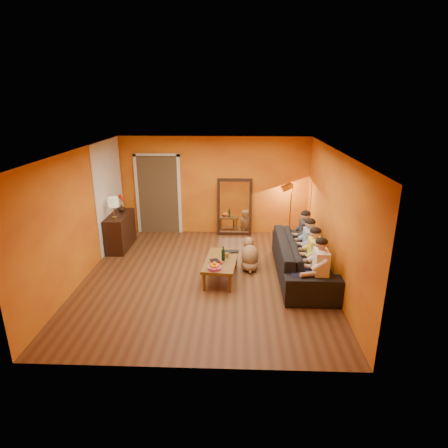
{
  "coord_description": "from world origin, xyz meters",
  "views": [
    {
      "loc": [
        0.64,
        -6.98,
        3.55
      ],
      "look_at": [
        0.35,
        0.5,
        1.0
      ],
      "focal_mm": 30.0,
      "sensor_mm": 36.0,
      "label": 1
    }
  ],
  "objects_px": {
    "person_far_right": "(305,237)",
    "mirror_frame": "(235,207)",
    "floor_lamp": "(290,212)",
    "person_mid_left": "(314,257)",
    "tumbler": "(227,255)",
    "sideboard": "(120,231)",
    "table_lamp": "(114,208)",
    "sofa": "(303,258)",
    "coffee_table": "(221,269)",
    "dog": "(250,254)",
    "person_mid_right": "(309,246)",
    "vase": "(122,208)",
    "laptop": "(230,252)",
    "wine_bottle": "(223,254)",
    "person_far_left": "(320,270)"
  },
  "relations": [
    {
      "from": "person_far_right",
      "to": "tumbler",
      "type": "relative_size",
      "value": 11.89
    },
    {
      "from": "person_far_left",
      "to": "mirror_frame",
      "type": "bearing_deg",
      "value": 114.52
    },
    {
      "from": "person_mid_left",
      "to": "laptop",
      "type": "bearing_deg",
      "value": 160.33
    },
    {
      "from": "person_mid_left",
      "to": "coffee_table",
      "type": "bearing_deg",
      "value": 172.59
    },
    {
      "from": "sideboard",
      "to": "table_lamp",
      "type": "height_order",
      "value": "table_lamp"
    },
    {
      "from": "sofa",
      "to": "vase",
      "type": "distance_m",
      "value": 4.58
    },
    {
      "from": "mirror_frame",
      "to": "person_mid_right",
      "type": "distance_m",
      "value": 2.85
    },
    {
      "from": "sofa",
      "to": "person_mid_left",
      "type": "xyz_separation_m",
      "value": [
        0.13,
        -0.45,
        0.22
      ]
    },
    {
      "from": "table_lamp",
      "to": "wine_bottle",
      "type": "xyz_separation_m",
      "value": [
        2.6,
        -1.35,
        -0.53
      ]
    },
    {
      "from": "coffee_table",
      "to": "person_mid_left",
      "type": "height_order",
      "value": "person_mid_left"
    },
    {
      "from": "sideboard",
      "to": "dog",
      "type": "bearing_deg",
      "value": -19.55
    },
    {
      "from": "laptop",
      "to": "person_mid_right",
      "type": "bearing_deg",
      "value": -4.04
    },
    {
      "from": "floor_lamp",
      "to": "laptop",
      "type": "relative_size",
      "value": 4.02
    },
    {
      "from": "sofa",
      "to": "coffee_table",
      "type": "relative_size",
      "value": 2.18
    },
    {
      "from": "floor_lamp",
      "to": "person_far_left",
      "type": "distance_m",
      "value": 3.19
    },
    {
      "from": "mirror_frame",
      "to": "vase",
      "type": "height_order",
      "value": "mirror_frame"
    },
    {
      "from": "mirror_frame",
      "to": "sofa",
      "type": "height_order",
      "value": "mirror_frame"
    },
    {
      "from": "floor_lamp",
      "to": "laptop",
      "type": "bearing_deg",
      "value": -139.4
    },
    {
      "from": "table_lamp",
      "to": "coffee_table",
      "type": "height_order",
      "value": "table_lamp"
    },
    {
      "from": "person_far_right",
      "to": "wine_bottle",
      "type": "height_order",
      "value": "person_far_right"
    },
    {
      "from": "coffee_table",
      "to": "person_far_left",
      "type": "xyz_separation_m",
      "value": [
        1.82,
        -0.79,
        0.4
      ]
    },
    {
      "from": "person_far_right",
      "to": "wine_bottle",
      "type": "relative_size",
      "value": 3.94
    },
    {
      "from": "floor_lamp",
      "to": "person_far_right",
      "type": "height_order",
      "value": "floor_lamp"
    },
    {
      "from": "sideboard",
      "to": "wine_bottle",
      "type": "relative_size",
      "value": 3.81
    },
    {
      "from": "person_far_right",
      "to": "mirror_frame",
      "type": "bearing_deg",
      "value": 131.06
    },
    {
      "from": "coffee_table",
      "to": "person_far_right",
      "type": "relative_size",
      "value": 1.0
    },
    {
      "from": "person_mid_left",
      "to": "vase",
      "type": "relative_size",
      "value": 6.67
    },
    {
      "from": "table_lamp",
      "to": "person_far_right",
      "type": "distance_m",
      "value": 4.42
    },
    {
      "from": "coffee_table",
      "to": "wine_bottle",
      "type": "height_order",
      "value": "wine_bottle"
    },
    {
      "from": "coffee_table",
      "to": "vase",
      "type": "bearing_deg",
      "value": 149.38
    },
    {
      "from": "person_far_left",
      "to": "vase",
      "type": "xyz_separation_m",
      "value": [
        -4.37,
        2.63,
        0.33
      ]
    },
    {
      "from": "laptop",
      "to": "floor_lamp",
      "type": "bearing_deg",
      "value": 50.78
    },
    {
      "from": "sideboard",
      "to": "tumbler",
      "type": "xyz_separation_m",
      "value": [
        2.67,
        -1.48,
        0.04
      ]
    },
    {
      "from": "coffee_table",
      "to": "floor_lamp",
      "type": "distance_m",
      "value": 2.98
    },
    {
      "from": "table_lamp",
      "to": "dog",
      "type": "bearing_deg",
      "value": -14.57
    },
    {
      "from": "sofa",
      "to": "floor_lamp",
      "type": "relative_size",
      "value": 1.85
    },
    {
      "from": "sideboard",
      "to": "person_far_right",
      "type": "height_order",
      "value": "person_far_right"
    },
    {
      "from": "person_far_left",
      "to": "person_mid_left",
      "type": "xyz_separation_m",
      "value": [
        0.0,
        0.55,
        0.0
      ]
    },
    {
      "from": "person_mid_left",
      "to": "tumbler",
      "type": "bearing_deg",
      "value": 168.15
    },
    {
      "from": "dog",
      "to": "mirror_frame",
      "type": "bearing_deg",
      "value": 108.92
    },
    {
      "from": "sideboard",
      "to": "coffee_table",
      "type": "xyz_separation_m",
      "value": [
        2.55,
        -1.6,
        -0.21
      ]
    },
    {
      "from": "sideboard",
      "to": "person_far_left",
      "type": "height_order",
      "value": "person_far_left"
    },
    {
      "from": "wine_bottle",
      "to": "laptop",
      "type": "bearing_deg",
      "value": 72.0
    },
    {
      "from": "table_lamp",
      "to": "sideboard",
      "type": "bearing_deg",
      "value": 90.0
    },
    {
      "from": "table_lamp",
      "to": "wine_bottle",
      "type": "relative_size",
      "value": 1.65
    },
    {
      "from": "coffee_table",
      "to": "vase",
      "type": "height_order",
      "value": "vase"
    },
    {
      "from": "person_mid_left",
      "to": "laptop",
      "type": "distance_m",
      "value": 1.75
    },
    {
      "from": "mirror_frame",
      "to": "person_mid_right",
      "type": "xyz_separation_m",
      "value": [
        1.58,
        -2.36,
        -0.15
      ]
    },
    {
      "from": "sofa",
      "to": "laptop",
      "type": "distance_m",
      "value": 1.52
    },
    {
      "from": "tumbler",
      "to": "floor_lamp",
      "type": "bearing_deg",
      "value": 55.35
    }
  ]
}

